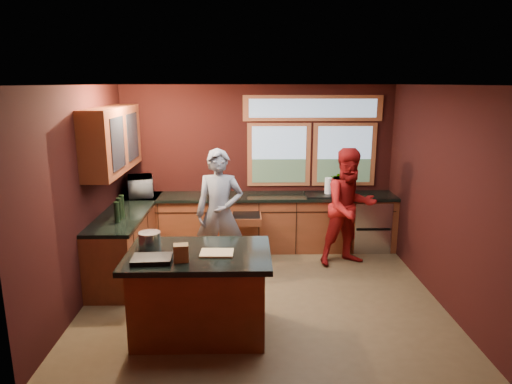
{
  "coord_description": "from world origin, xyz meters",
  "views": [
    {
      "loc": [
        -0.19,
        -5.57,
        2.72
      ],
      "look_at": [
        -0.07,
        0.4,
        1.29
      ],
      "focal_mm": 32.0,
      "sensor_mm": 36.0,
      "label": 1
    }
  ],
  "objects_px": {
    "cutting_board": "(217,253)",
    "island": "(200,292)",
    "person_red": "(350,207)",
    "stock_pot": "(150,240)",
    "person_grey": "(220,214)"
  },
  "relations": [
    {
      "from": "cutting_board",
      "to": "island",
      "type": "bearing_deg",
      "value": 165.96
    },
    {
      "from": "person_red",
      "to": "stock_pot",
      "type": "relative_size",
      "value": 7.48
    },
    {
      "from": "island",
      "to": "person_red",
      "type": "bearing_deg",
      "value": 43.31
    },
    {
      "from": "cutting_board",
      "to": "stock_pot",
      "type": "distance_m",
      "value": 0.78
    },
    {
      "from": "person_grey",
      "to": "person_red",
      "type": "xyz_separation_m",
      "value": [
        1.94,
        0.38,
        -0.02
      ]
    },
    {
      "from": "island",
      "to": "stock_pot",
      "type": "relative_size",
      "value": 6.46
    },
    {
      "from": "cutting_board",
      "to": "stock_pot",
      "type": "bearing_deg",
      "value": 165.07
    },
    {
      "from": "person_red",
      "to": "stock_pot",
      "type": "xyz_separation_m",
      "value": [
        -2.62,
        -1.8,
        0.14
      ]
    },
    {
      "from": "cutting_board",
      "to": "stock_pot",
      "type": "height_order",
      "value": "stock_pot"
    },
    {
      "from": "island",
      "to": "person_grey",
      "type": "bearing_deg",
      "value": 85.02
    },
    {
      "from": "person_grey",
      "to": "cutting_board",
      "type": "height_order",
      "value": "person_grey"
    },
    {
      "from": "person_grey",
      "to": "cutting_board",
      "type": "bearing_deg",
      "value": -84.29
    },
    {
      "from": "person_grey",
      "to": "stock_pot",
      "type": "xyz_separation_m",
      "value": [
        -0.69,
        -1.42,
        0.11
      ]
    },
    {
      "from": "island",
      "to": "person_red",
      "type": "distance_m",
      "value": 2.88
    },
    {
      "from": "person_grey",
      "to": "person_red",
      "type": "distance_m",
      "value": 1.97
    }
  ]
}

